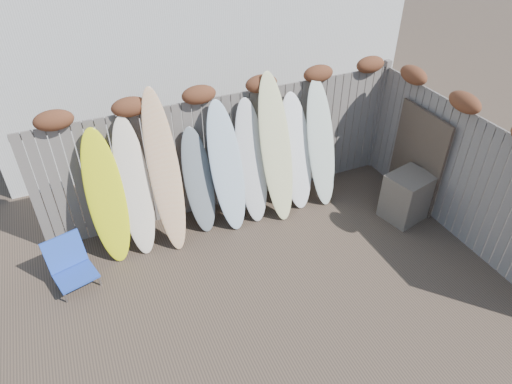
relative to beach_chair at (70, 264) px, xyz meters
name	(u,v)px	position (x,y,z in m)	size (l,w,h in m)	color
ground	(291,298)	(2.68, -1.54, -0.33)	(80.00, 80.00, 0.00)	#493A2D
back_fence	(230,142)	(2.74, 0.86, 0.86)	(6.05, 0.28, 2.24)	slate
right_fence	(467,171)	(5.68, -1.28, 0.82)	(0.28, 4.40, 2.24)	slate
beach_chair	(70,264)	(0.00, 0.00, 0.00)	(0.66, 0.69, 0.71)	blue
wooden_crate	(407,196)	(5.23, -0.70, 0.07)	(0.69, 0.57, 0.80)	#6A5D4F
lattice_panel	(417,159)	(5.59, -0.37, 0.52)	(0.05, 1.13, 1.70)	#3E2F26
surfboard_0	(106,198)	(0.68, 0.43, 0.65)	(0.53, 0.07, 2.04)	#EDF314
surfboard_1	(134,188)	(1.09, 0.44, 0.69)	(0.48, 0.07, 2.12)	#FEECCF
surfboard_2	(165,173)	(1.55, 0.39, 0.87)	(0.45, 0.07, 2.49)	#E0BA73
surfboard_3	(199,181)	(2.07, 0.49, 0.51)	(0.46, 0.07, 1.73)	slate
surfboard_4	(227,167)	(2.51, 0.41, 0.69)	(0.53, 0.07, 2.12)	silver
surfboard_5	(251,162)	(2.95, 0.45, 0.66)	(0.49, 0.07, 2.05)	silver
surfboard_6	(276,149)	(3.34, 0.37, 0.84)	(0.52, 0.07, 2.44)	beige
surfboard_7	(296,152)	(3.75, 0.46, 0.63)	(0.55, 0.07, 2.00)	white
surfboard_8	(321,144)	(4.19, 0.41, 0.72)	(0.50, 0.07, 2.18)	silver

